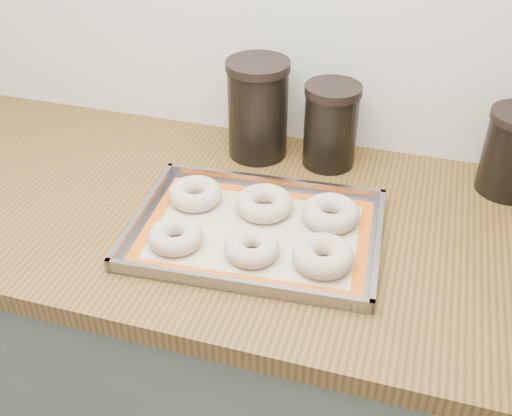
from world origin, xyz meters
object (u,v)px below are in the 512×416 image
(bagel_front_mid, at_px, (252,248))
(bagel_back_left, at_px, (195,194))
(bagel_front_right, at_px, (323,256))
(canister_mid, at_px, (331,125))
(baking_tray, at_px, (256,231))
(bagel_back_right, at_px, (331,213))
(bagel_front_left, at_px, (176,236))
(canister_left, at_px, (258,109))
(bagel_back_mid, at_px, (264,203))

(bagel_front_mid, bearing_deg, bagel_back_left, 140.67)
(bagel_front_right, bearing_deg, canister_mid, 99.51)
(baking_tray, xyz_separation_m, bagel_front_mid, (0.01, -0.07, 0.02))
(bagel_back_left, bearing_deg, baking_tray, -23.04)
(baking_tray, relative_size, canister_mid, 2.61)
(bagel_front_mid, bearing_deg, bagel_back_right, 50.97)
(bagel_front_left, height_order, bagel_back_right, bagel_back_right)
(canister_left, distance_m, canister_mid, 0.16)
(bagel_front_left, relative_size, bagel_back_right, 0.90)
(bagel_back_left, bearing_deg, canister_left, 74.73)
(bagel_back_mid, relative_size, canister_left, 0.51)
(bagel_back_right, bearing_deg, canister_mid, 102.24)
(baking_tray, bearing_deg, bagel_front_left, -149.55)
(canister_mid, bearing_deg, bagel_back_mid, -110.27)
(baking_tray, xyz_separation_m, bagel_back_left, (-0.15, 0.06, 0.02))
(bagel_front_left, distance_m, bagel_back_left, 0.14)
(bagel_front_left, xyz_separation_m, bagel_back_mid, (0.13, 0.15, 0.00))
(bagel_back_left, relative_size, canister_mid, 0.58)
(canister_left, bearing_deg, bagel_front_left, -97.26)
(bagel_front_left, xyz_separation_m, bagel_back_left, (-0.02, 0.14, 0.00))
(bagel_front_right, height_order, bagel_back_left, bagel_front_right)
(bagel_back_right, bearing_deg, bagel_front_mid, -129.03)
(bagel_back_mid, xyz_separation_m, canister_mid, (0.08, 0.23, 0.07))
(baking_tray, relative_size, bagel_front_right, 4.46)
(baking_tray, distance_m, bagel_back_left, 0.16)
(bagel_front_mid, xyz_separation_m, canister_left, (-0.10, 0.36, 0.09))
(baking_tray, xyz_separation_m, canister_mid, (0.08, 0.29, 0.09))
(canister_left, bearing_deg, baking_tray, -74.06)
(canister_left, bearing_deg, bagel_front_right, -57.51)
(bagel_front_mid, distance_m, bagel_back_left, 0.20)
(bagel_front_mid, bearing_deg, bagel_back_mid, 97.01)
(bagel_front_right, height_order, canister_mid, canister_mid)
(bagel_front_left, xyz_separation_m, canister_mid, (0.21, 0.37, 0.07))
(bagel_front_right, distance_m, bagel_back_right, 0.13)
(bagel_back_mid, xyz_separation_m, canister_left, (-0.08, 0.22, 0.09))
(bagel_front_mid, xyz_separation_m, bagel_back_right, (0.11, 0.14, 0.00))
(canister_mid, bearing_deg, bagel_front_mid, -100.39)
(bagel_back_right, xyz_separation_m, canister_left, (-0.21, 0.22, 0.09))
(bagel_back_right, bearing_deg, baking_tray, -149.99)
(bagel_front_left, xyz_separation_m, bagel_back_right, (0.26, 0.15, 0.00))
(bagel_front_right, distance_m, canister_mid, 0.36)
(bagel_front_left, xyz_separation_m, canister_left, (0.05, 0.37, 0.09))
(bagel_front_right, bearing_deg, bagel_front_left, -175.70)
(bagel_back_left, bearing_deg, bagel_front_right, -22.62)
(canister_left, relative_size, canister_mid, 1.19)
(bagel_back_mid, height_order, canister_left, canister_left)
(bagel_back_mid, height_order, bagel_back_right, bagel_back_right)
(bagel_front_left, distance_m, bagel_front_mid, 0.14)
(bagel_back_left, relative_size, canister_left, 0.49)
(bagel_back_mid, bearing_deg, bagel_back_right, 1.92)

